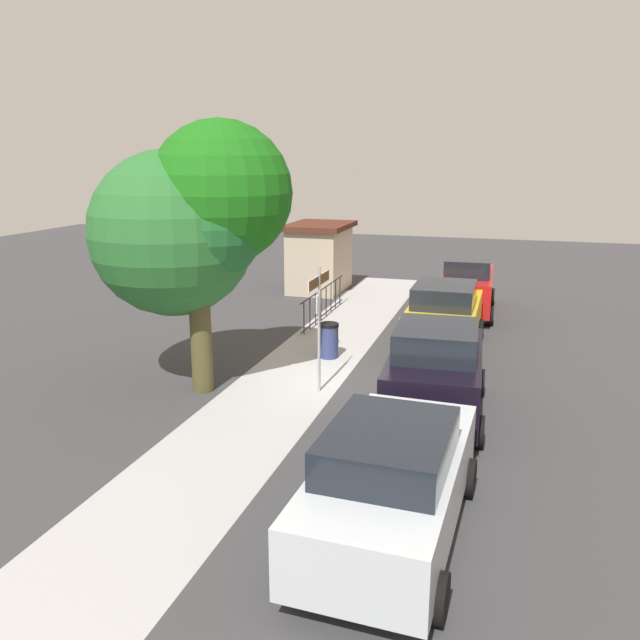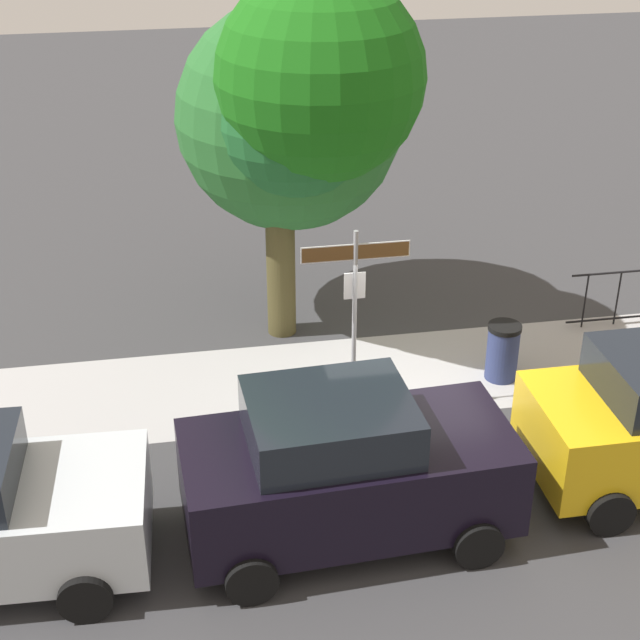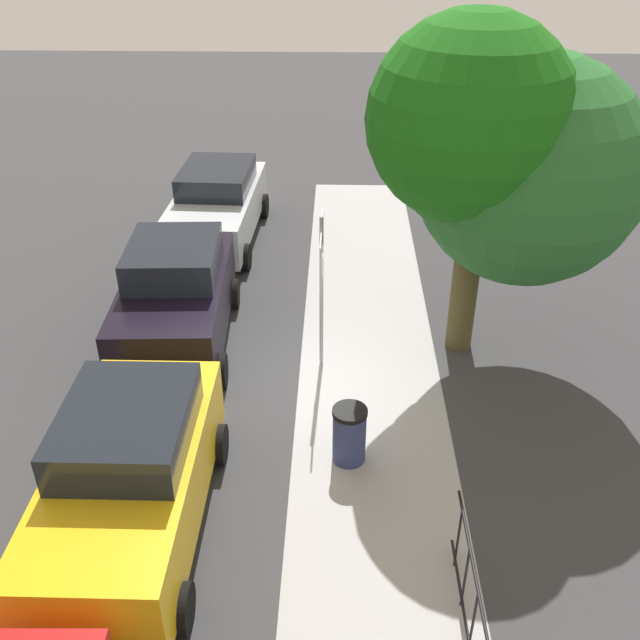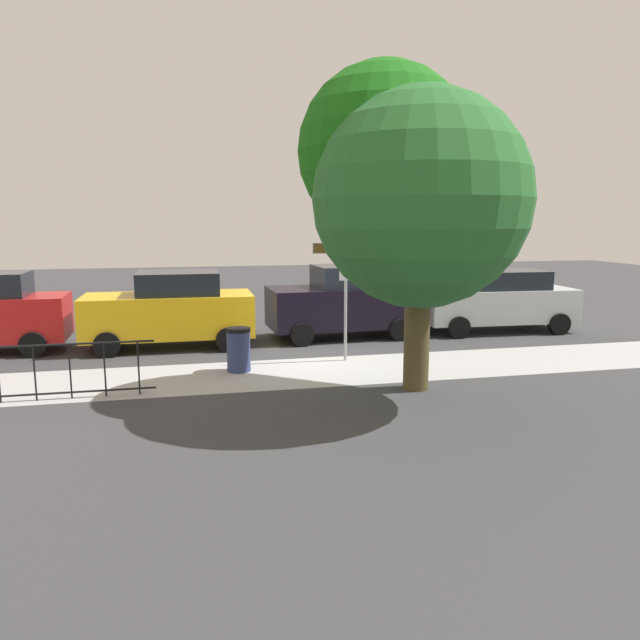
# 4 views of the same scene
# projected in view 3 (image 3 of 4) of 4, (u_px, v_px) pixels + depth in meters

# --- Properties ---
(ground_plane) EXTENTS (60.00, 60.00, 0.00)m
(ground_plane) POSITION_uv_depth(u_px,v_px,m) (299.00, 381.00, 13.03)
(ground_plane) COLOR #38383A
(sidewalk_strip) EXTENTS (24.00, 2.60, 0.00)m
(sidewalk_strip) POSITION_uv_depth(u_px,v_px,m) (374.00, 457.00, 11.29)
(sidewalk_strip) COLOR #A5A4A5
(sidewalk_strip) RESTS_ON ground_plane
(street_sign) EXTENTS (1.60, 0.07, 3.02)m
(street_sign) POSITION_uv_depth(u_px,v_px,m) (322.00, 264.00, 12.38)
(street_sign) COLOR #9EA0A5
(street_sign) RESTS_ON ground_plane
(shade_tree) EXTENTS (3.92, 4.73, 6.30)m
(shade_tree) POSITION_uv_depth(u_px,v_px,m) (501.00, 153.00, 11.61)
(shade_tree) COLOR #4B4424
(shade_tree) RESTS_ON ground_plane
(car_silver) EXTENTS (4.67, 2.26, 1.85)m
(car_silver) POSITION_uv_depth(u_px,v_px,m) (217.00, 205.00, 17.75)
(car_silver) COLOR silver
(car_silver) RESTS_ON ground_plane
(car_black) EXTENTS (4.24, 2.27, 2.06)m
(car_black) POSITION_uv_depth(u_px,v_px,m) (176.00, 297.00, 13.61)
(car_black) COLOR black
(car_black) RESTS_ON ground_plane
(car_yellow) EXTENTS (4.35, 2.10, 2.00)m
(car_yellow) POSITION_uv_depth(u_px,v_px,m) (130.00, 476.00, 9.53)
(car_yellow) COLOR gold
(car_yellow) RESTS_ON ground_plane
(trash_bin) EXTENTS (0.55, 0.55, 0.98)m
(trash_bin) POSITION_uv_depth(u_px,v_px,m) (349.00, 434.00, 11.01)
(trash_bin) COLOR navy
(trash_bin) RESTS_ON ground_plane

